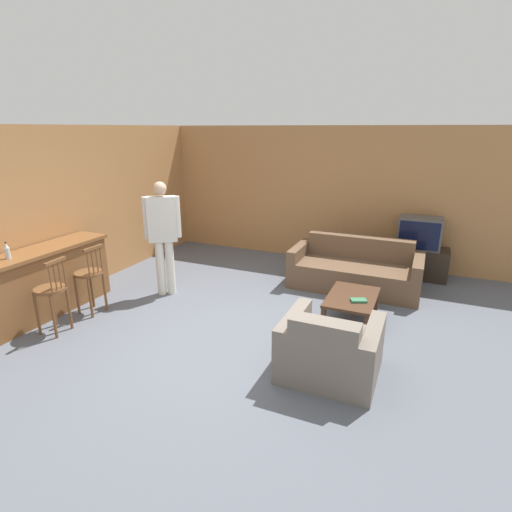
{
  "coord_description": "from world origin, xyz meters",
  "views": [
    {
      "loc": [
        2.02,
        -3.99,
        2.55
      ],
      "look_at": [
        -0.1,
        0.86,
        0.85
      ],
      "focal_mm": 28.0,
      "sensor_mm": 36.0,
      "label": 1
    }
  ],
  "objects_px": {
    "armchair_near": "(330,351)",
    "tv_unit": "(416,262)",
    "bar_chair_mid": "(90,278)",
    "coffee_table": "(352,299)",
    "person_by_window": "(163,232)",
    "bar_chair_near": "(51,294)",
    "couch_far": "(355,271)",
    "bottle": "(7,251)",
    "tv": "(420,233)",
    "book_on_table": "(359,300)"
  },
  "relations": [
    {
      "from": "couch_far",
      "to": "tv_unit",
      "type": "relative_size",
      "value": 1.96
    },
    {
      "from": "book_on_table",
      "to": "coffee_table",
      "type": "bearing_deg",
      "value": 127.18
    },
    {
      "from": "bar_chair_near",
      "to": "tv",
      "type": "bearing_deg",
      "value": 44.17
    },
    {
      "from": "bottle",
      "to": "tv_unit",
      "type": "bearing_deg",
      "value": 41.08
    },
    {
      "from": "tv_unit",
      "to": "book_on_table",
      "type": "distance_m",
      "value": 2.42
    },
    {
      "from": "bar_chair_near",
      "to": "couch_far",
      "type": "distance_m",
      "value": 4.54
    },
    {
      "from": "book_on_table",
      "to": "couch_far",
      "type": "bearing_deg",
      "value": 101.82
    },
    {
      "from": "bar_chair_near",
      "to": "person_by_window",
      "type": "xyz_separation_m",
      "value": [
        0.57,
        1.64,
        0.49
      ]
    },
    {
      "from": "tv_unit",
      "to": "bottle",
      "type": "height_order",
      "value": "bottle"
    },
    {
      "from": "coffee_table",
      "to": "tv_unit",
      "type": "relative_size",
      "value": 0.9
    },
    {
      "from": "person_by_window",
      "to": "tv_unit",
      "type": "bearing_deg",
      "value": 33.92
    },
    {
      "from": "armchair_near",
      "to": "coffee_table",
      "type": "distance_m",
      "value": 1.39
    },
    {
      "from": "bar_chair_mid",
      "to": "person_by_window",
      "type": "relative_size",
      "value": 0.56
    },
    {
      "from": "coffee_table",
      "to": "book_on_table",
      "type": "distance_m",
      "value": 0.19
    },
    {
      "from": "bar_chair_near",
      "to": "bottle",
      "type": "height_order",
      "value": "bottle"
    },
    {
      "from": "bar_chair_mid",
      "to": "tv",
      "type": "bearing_deg",
      "value": 39.31
    },
    {
      "from": "couch_far",
      "to": "armchair_near",
      "type": "relative_size",
      "value": 2.06
    },
    {
      "from": "armchair_near",
      "to": "book_on_table",
      "type": "distance_m",
      "value": 1.25
    },
    {
      "from": "bar_chair_near",
      "to": "tv",
      "type": "relative_size",
      "value": 1.41
    },
    {
      "from": "couch_far",
      "to": "tv",
      "type": "xyz_separation_m",
      "value": [
        0.9,
        0.94,
        0.52
      ]
    },
    {
      "from": "bar_chair_mid",
      "to": "armchair_near",
      "type": "height_order",
      "value": "bar_chair_mid"
    },
    {
      "from": "bar_chair_mid",
      "to": "tv",
      "type": "height_order",
      "value": "tv"
    },
    {
      "from": "tv",
      "to": "bottle",
      "type": "height_order",
      "value": "bottle"
    },
    {
      "from": "armchair_near",
      "to": "person_by_window",
      "type": "height_order",
      "value": "person_by_window"
    },
    {
      "from": "bottle",
      "to": "person_by_window",
      "type": "height_order",
      "value": "person_by_window"
    },
    {
      "from": "bar_chair_near",
      "to": "book_on_table",
      "type": "xyz_separation_m",
      "value": [
        3.58,
        1.73,
        -0.15
      ]
    },
    {
      "from": "book_on_table",
      "to": "person_by_window",
      "type": "distance_m",
      "value": 3.08
    },
    {
      "from": "couch_far",
      "to": "book_on_table",
      "type": "distance_m",
      "value": 1.43
    },
    {
      "from": "bottle",
      "to": "book_on_table",
      "type": "height_order",
      "value": "bottle"
    },
    {
      "from": "book_on_table",
      "to": "tv_unit",
      "type": "bearing_deg",
      "value": 75.38
    },
    {
      "from": "bar_chair_mid",
      "to": "coffee_table",
      "type": "relative_size",
      "value": 1.06
    },
    {
      "from": "tv",
      "to": "coffee_table",
      "type": "bearing_deg",
      "value": -108.22
    },
    {
      "from": "bar_chair_mid",
      "to": "coffee_table",
      "type": "distance_m",
      "value": 3.69
    },
    {
      "from": "couch_far",
      "to": "book_on_table",
      "type": "height_order",
      "value": "couch_far"
    },
    {
      "from": "tv",
      "to": "armchair_near",
      "type": "bearing_deg",
      "value": -100.96
    },
    {
      "from": "tv_unit",
      "to": "person_by_window",
      "type": "xyz_separation_m",
      "value": [
        -3.62,
        -2.43,
        0.76
      ]
    },
    {
      "from": "coffee_table",
      "to": "tv",
      "type": "distance_m",
      "value": 2.36
    },
    {
      "from": "couch_far",
      "to": "person_by_window",
      "type": "bearing_deg",
      "value": -151.18
    },
    {
      "from": "bar_chair_near",
      "to": "couch_far",
      "type": "bearing_deg",
      "value": 43.63
    },
    {
      "from": "bar_chair_mid",
      "to": "book_on_table",
      "type": "distance_m",
      "value": 3.74
    },
    {
      "from": "armchair_near",
      "to": "book_on_table",
      "type": "height_order",
      "value": "armchair_near"
    },
    {
      "from": "coffee_table",
      "to": "tv",
      "type": "height_order",
      "value": "tv"
    },
    {
      "from": "tv",
      "to": "person_by_window",
      "type": "bearing_deg",
      "value": -146.11
    },
    {
      "from": "tv",
      "to": "bar_chair_near",
      "type": "bearing_deg",
      "value": -135.83
    },
    {
      "from": "couch_far",
      "to": "bar_chair_near",
      "type": "bearing_deg",
      "value": -136.37
    },
    {
      "from": "bar_chair_mid",
      "to": "person_by_window",
      "type": "distance_m",
      "value": 1.25
    },
    {
      "from": "bar_chair_mid",
      "to": "bottle",
      "type": "bearing_deg",
      "value": -128.59
    },
    {
      "from": "armchair_near",
      "to": "tv_unit",
      "type": "bearing_deg",
      "value": 79.05
    },
    {
      "from": "armchair_near",
      "to": "tv_unit",
      "type": "distance_m",
      "value": 3.65
    },
    {
      "from": "coffee_table",
      "to": "person_by_window",
      "type": "height_order",
      "value": "person_by_window"
    }
  ]
}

